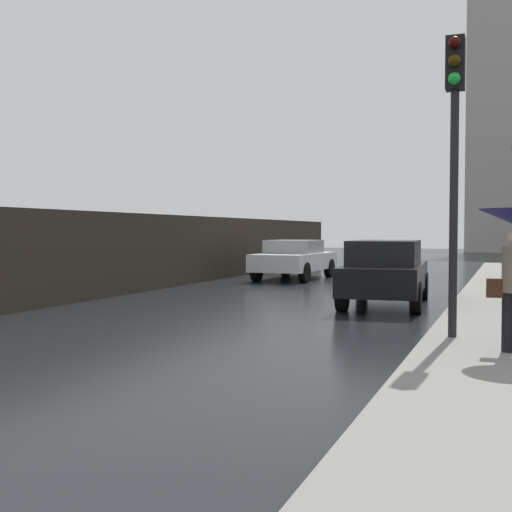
% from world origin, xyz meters
% --- Properties ---
extents(car_black_near_kerb, '(1.97, 4.48, 1.46)m').
position_xyz_m(car_black_near_kerb, '(2.55, 11.53, 0.77)').
color(car_black_near_kerb, black).
rests_on(car_black_near_kerb, ground).
extents(car_white_mid_road, '(2.02, 4.18, 1.36)m').
position_xyz_m(car_white_mid_road, '(-1.82, 18.22, 0.71)').
color(car_white_mid_road, silver).
rests_on(car_white_mid_road, ground).
extents(traffic_light, '(0.26, 0.39, 4.29)m').
position_xyz_m(traffic_light, '(4.39, 6.66, 3.12)').
color(traffic_light, black).
rests_on(traffic_light, sidewalk_strip).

